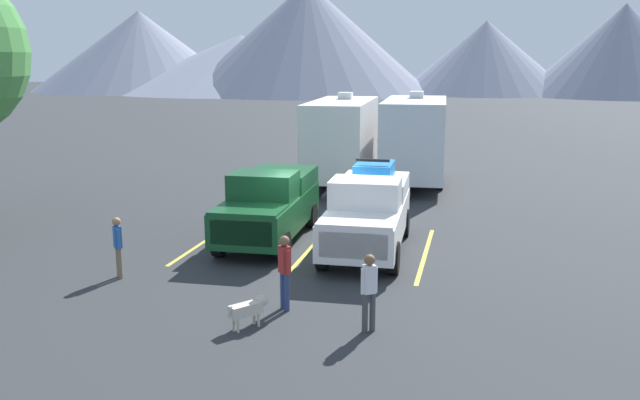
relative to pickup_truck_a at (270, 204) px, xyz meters
The scene contains 13 objects.
ground_plane 1.96m from the pickup_truck_a, 25.83° to the right, with size 240.00×240.00×0.00m, color #2D3033.
pickup_truck_a is the anchor object (origin of this frame).
pickup_truck_b 3.12m from the pickup_truck_a, ahead, with size 2.31×5.66×2.53m.
lot_stripe_a 2.23m from the pickup_truck_a, 165.53° to the right, with size 0.12×5.50×0.01m, color gold.
lot_stripe_b 1.89m from the pickup_truck_a, 18.40° to the right, with size 0.12×5.50×0.01m, color gold.
lot_stripe_c 4.91m from the pickup_truck_a, ahead, with size 0.12×5.50×0.01m, color gold.
camper_trailer_a 9.60m from the pickup_truck_a, 88.48° to the left, with size 2.83×8.19×3.96m.
camper_trailer_b 10.53m from the pickup_truck_a, 71.17° to the left, with size 2.90×7.69×4.02m.
person_a 5.86m from the pickup_truck_a, 69.09° to the right, with size 0.31×0.32×1.69m.
person_b 7.45m from the pickup_truck_a, 56.75° to the right, with size 0.31×0.29×1.63m.
person_c 5.08m from the pickup_truck_a, 120.84° to the right, with size 0.29×0.29×1.57m.
dog 6.82m from the pickup_truck_a, 75.71° to the right, with size 0.69×0.83×0.64m.
mountain_ridge 88.35m from the pickup_truck_a, 92.24° to the left, with size 142.75×44.55×17.58m.
Camera 1 is at (4.63, -18.03, 5.44)m, focal length 37.21 mm.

